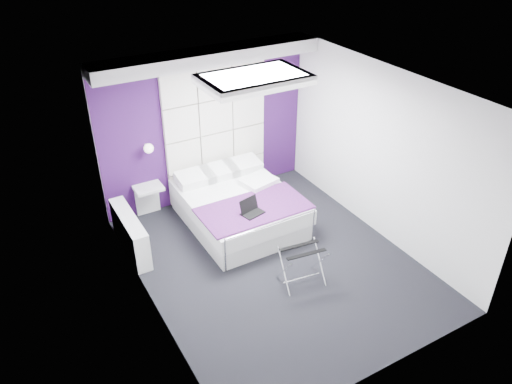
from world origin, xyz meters
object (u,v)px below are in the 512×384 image
radiator (130,233)px  laptop (251,209)px  wall_lamp (148,147)px  bed (239,207)px  nightstand (148,188)px  luggage_rack (302,266)px

radiator → laptop: bearing=-24.2°
wall_lamp → bed: (1.08, -0.91, -0.93)m
radiator → bed: bearing=-4.9°
wall_lamp → bed: wall_lamp is taller
bed → nightstand: bed is taller
radiator → luggage_rack: size_ratio=2.14×
wall_lamp → bed: 1.69m
luggage_rack → laptop: 1.16m
bed → luggage_rack: 1.69m
radiator → laptop: 1.81m
wall_lamp → bed: size_ratio=0.08×
radiator → luggage_rack: bearing=-45.8°
bed → radiator: bearing=175.1°
radiator → wall_lamp: bearing=49.9°
wall_lamp → nightstand: bearing=-154.3°
wall_lamp → nightstand: wall_lamp is taller
radiator → luggage_rack: 2.56m
wall_lamp → radiator: 1.35m
radiator → nightstand: size_ratio=2.71×
bed → laptop: bearing=-99.4°
laptop → nightstand: bearing=112.5°
wall_lamp → luggage_rack: size_ratio=0.27×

